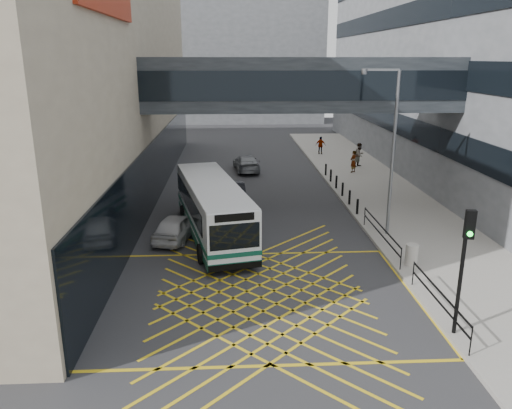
{
  "coord_description": "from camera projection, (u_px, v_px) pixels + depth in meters",
  "views": [
    {
      "loc": [
        -1.1,
        -17.57,
        8.99
      ],
      "look_at": [
        0.0,
        4.0,
        2.6
      ],
      "focal_mm": 35.0,
      "sensor_mm": 36.0,
      "label": 1
    }
  ],
  "objects": [
    {
      "name": "pedestrian_a",
      "position": [
        353.0,
        162.0,
        39.63
      ],
      "size": [
        0.84,
        0.84,
        1.74
      ],
      "primitive_type": "imported",
      "rotation": [
        0.0,
        0.0,
        3.93
      ],
      "color": "gray",
      "rests_on": "pavement"
    },
    {
      "name": "ground",
      "position": [
        261.0,
        297.0,
        19.42
      ],
      "size": [
        120.0,
        120.0,
        0.0
      ],
      "primitive_type": "plane",
      "color": "#333335"
    },
    {
      "name": "car_silver",
      "position": [
        246.0,
        163.0,
        40.87
      ],
      "size": [
        2.36,
        4.68,
        1.4
      ],
      "primitive_type": "imported",
      "rotation": [
        0.0,
        0.0,
        3.25
      ],
      "color": "gray",
      "rests_on": "ground"
    },
    {
      "name": "car_dark",
      "position": [
        231.0,
        193.0,
        31.5
      ],
      "size": [
        2.2,
        4.96,
        1.52
      ],
      "primitive_type": "imported",
      "rotation": [
        0.0,
        0.0,
        3.21
      ],
      "color": "black",
      "rests_on": "ground"
    },
    {
      "name": "box_junction",
      "position": [
        261.0,
        297.0,
        19.42
      ],
      "size": [
        12.0,
        9.0,
        0.01
      ],
      "color": "gold",
      "rests_on": "ground"
    },
    {
      "name": "litter_bin",
      "position": [
        412.0,
        255.0,
        21.97
      ],
      "size": [
        0.55,
        0.55,
        0.95
      ],
      "primitive_type": "cylinder",
      "color": "#ADA89E",
      "rests_on": "pavement"
    },
    {
      "name": "building_far",
      "position": [
        223.0,
        57.0,
        74.24
      ],
      "size": [
        28.0,
        16.0,
        18.0
      ],
      "primitive_type": "cube",
      "color": "slate",
      "rests_on": "ground"
    },
    {
      "name": "pavement",
      "position": [
        379.0,
        192.0,
        34.21
      ],
      "size": [
        6.0,
        54.0,
        0.16
      ],
      "primitive_type": "cube",
      "color": "#9A958C",
      "rests_on": "ground"
    },
    {
      "name": "car_white",
      "position": [
        176.0,
        227.0,
        25.49
      ],
      "size": [
        2.6,
        4.5,
        1.34
      ],
      "primitive_type": "imported",
      "rotation": [
        0.0,
        0.0,
        2.92
      ],
      "color": "silver",
      "rests_on": "ground"
    },
    {
      "name": "kerb_railings",
      "position": [
        403.0,
        256.0,
        21.18
      ],
      "size": [
        0.05,
        12.54,
        1.0
      ],
      "color": "black",
      "rests_on": "pavement"
    },
    {
      "name": "pedestrian_b",
      "position": [
        359.0,
        155.0,
        41.75
      ],
      "size": [
        1.1,
        1.03,
        1.96
      ],
      "primitive_type": "imported",
      "rotation": [
        0.0,
        0.0,
        0.66
      ],
      "color": "gray",
      "rests_on": "pavement"
    },
    {
      "name": "bollards",
      "position": [
        339.0,
        185.0,
        33.92
      ],
      "size": [
        0.14,
        10.14,
        0.9
      ],
      "color": "black",
      "rests_on": "pavement"
    },
    {
      "name": "street_lamp",
      "position": [
        390.0,
        143.0,
        24.67
      ],
      "size": [
        1.89,
        0.5,
        8.31
      ],
      "rotation": [
        0.0,
        0.0,
        -0.15
      ],
      "color": "slate",
      "rests_on": "pavement"
    },
    {
      "name": "bus",
      "position": [
        212.0,
        208.0,
        25.68
      ],
      "size": [
        4.51,
        10.6,
        2.9
      ],
      "rotation": [
        0.0,
        0.0,
        0.21
      ],
      "color": "white",
      "rests_on": "ground"
    },
    {
      "name": "pedestrian_c",
      "position": [
        321.0,
        145.0,
        47.16
      ],
      "size": [
        1.07,
        0.74,
        1.65
      ],
      "primitive_type": "imported",
      "rotation": [
        0.0,
        0.0,
        2.83
      ],
      "color": "gray",
      "rests_on": "pavement"
    },
    {
      "name": "traffic_light",
      "position": [
        465.0,
        255.0,
        15.73
      ],
      "size": [
        0.33,
        0.51,
        4.35
      ],
      "rotation": [
        0.0,
        0.0,
        -0.15
      ],
      "color": "black",
      "rests_on": "pavement"
    },
    {
      "name": "skybridge",
      "position": [
        301.0,
        84.0,
        28.94
      ],
      "size": [
        20.0,
        4.1,
        3.0
      ],
      "color": "#2B3035",
      "rests_on": "ground"
    }
  ]
}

